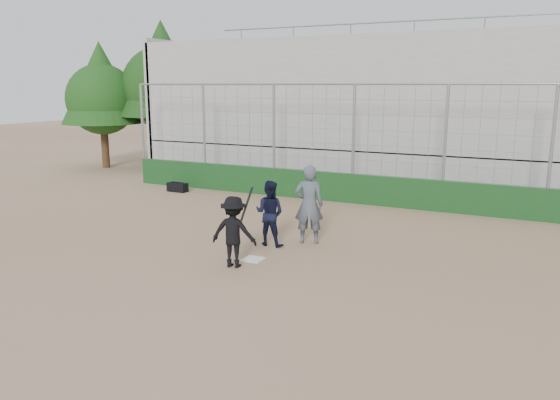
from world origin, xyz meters
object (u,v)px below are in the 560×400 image
at_px(catcher_crouched, 270,224).
at_px(umpire, 309,208).
at_px(batter_at_plate, 234,232).
at_px(equipment_bag, 177,187).

height_order(catcher_crouched, umpire, umpire).
xyz_separation_m(catcher_crouched, umpire, (0.79, 0.63, 0.35)).
distance_m(batter_at_plate, umpire, 2.55).
bearing_deg(catcher_crouched, batter_at_plate, -88.82).
distance_m(umpire, equipment_bag, 8.34).
relative_size(batter_at_plate, umpire, 0.97).
relative_size(catcher_crouched, equipment_bag, 1.40).
bearing_deg(batter_at_plate, catcher_crouched, 91.18).
bearing_deg(batter_at_plate, equipment_bag, 134.40).
bearing_deg(equipment_bag, catcher_crouched, -36.74).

